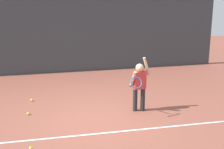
% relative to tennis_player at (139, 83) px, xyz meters
% --- Properties ---
extents(ground_plane, '(20.00, 20.00, 0.00)m').
position_rel_tennis_player_xyz_m(ground_plane, '(-1.16, -0.31, -0.73)').
color(ground_plane, brown).
extents(court_line_baseline, '(9.00, 0.05, 0.00)m').
position_rel_tennis_player_xyz_m(court_line_baseline, '(-1.16, -1.03, -0.72)').
color(court_line_baseline, white).
rests_on(court_line_baseline, ground).
extents(back_fence_windscreen, '(10.29, 0.08, 2.99)m').
position_rel_tennis_player_xyz_m(back_fence_windscreen, '(-1.16, 3.99, 0.77)').
color(back_fence_windscreen, '#383D42').
rests_on(back_fence_windscreen, ground).
extents(fence_post_1, '(0.09, 0.09, 3.14)m').
position_rel_tennis_player_xyz_m(fence_post_1, '(-2.83, 4.05, 0.84)').
color(fence_post_1, slate).
rests_on(fence_post_1, ground).
extents(fence_post_2, '(0.09, 0.09, 3.14)m').
position_rel_tennis_player_xyz_m(fence_post_2, '(0.50, 4.05, 0.84)').
color(fence_post_2, slate).
rests_on(fence_post_2, ground).
extents(fence_post_3, '(0.09, 0.09, 3.14)m').
position_rel_tennis_player_xyz_m(fence_post_3, '(3.83, 4.05, 0.84)').
color(fence_post_3, slate).
rests_on(fence_post_3, ground).
extents(tennis_player, '(0.66, 0.64, 1.35)m').
position_rel_tennis_player_xyz_m(tennis_player, '(0.00, 0.00, 0.00)').
color(tennis_player, '#232326').
rests_on(tennis_player, ground).
extents(tennis_ball_0, '(0.07, 0.07, 0.07)m').
position_rel_tennis_player_xyz_m(tennis_ball_0, '(-2.61, 1.26, -0.69)').
color(tennis_ball_0, '#CCE033').
rests_on(tennis_ball_0, ground).
extents(tennis_ball_2, '(0.07, 0.07, 0.07)m').
position_rel_tennis_player_xyz_m(tennis_ball_2, '(-2.60, -1.44, -0.69)').
color(tennis_ball_2, '#CCE033').
rests_on(tennis_ball_2, ground).
extents(tennis_ball_3, '(0.07, 0.07, 0.07)m').
position_rel_tennis_player_xyz_m(tennis_ball_3, '(-2.68, 0.33, -0.69)').
color(tennis_ball_3, '#CCE033').
rests_on(tennis_ball_3, ground).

